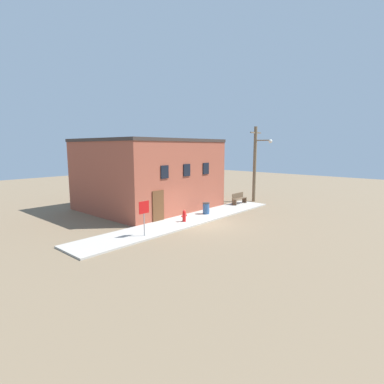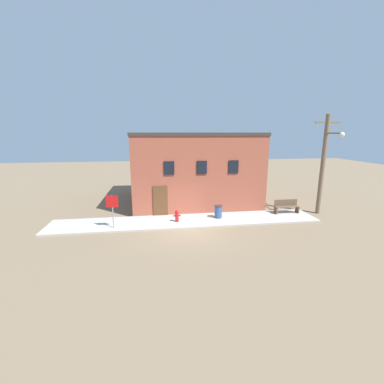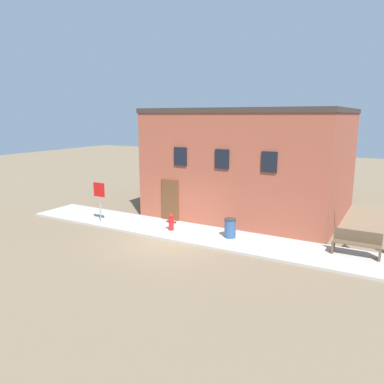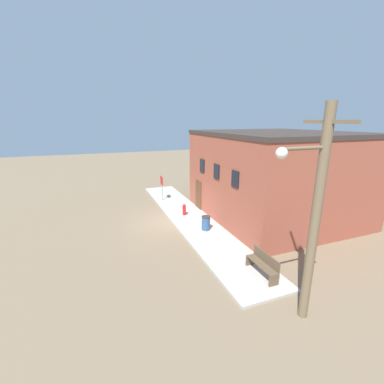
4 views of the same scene
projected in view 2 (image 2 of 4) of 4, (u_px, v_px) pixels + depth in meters
ground_plane at (189, 229)px, 15.70m from camera, size 80.00×80.00×0.00m
sidewalk at (186, 221)px, 16.97m from camera, size 17.53×2.64×0.10m
brick_building at (193, 167)px, 21.97m from camera, size 9.75×8.80×5.75m
fire_hydrant at (177, 216)px, 16.60m from camera, size 0.49×0.24×0.79m
stop_sign at (112, 205)px, 15.29m from camera, size 0.71×0.06×2.01m
bench at (286, 206)px, 18.41m from camera, size 1.74×0.44×0.96m
trash_bin at (218, 212)px, 17.35m from camera, size 0.52×0.52×0.86m
utility_pole at (324, 163)px, 17.86m from camera, size 1.80×1.83×6.97m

